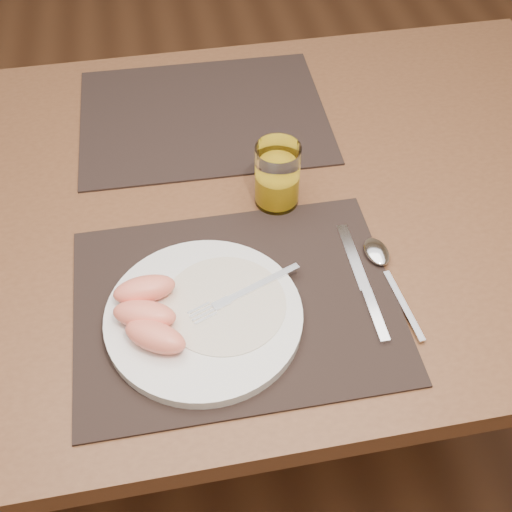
% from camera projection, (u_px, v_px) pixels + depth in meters
% --- Properties ---
extents(ground, '(5.00, 5.00, 0.00)m').
position_uv_depth(ground, '(240.00, 413.00, 1.61)').
color(ground, '#57331D').
rests_on(ground, ground).
extents(table, '(1.40, 0.90, 0.75)m').
position_uv_depth(table, '(232.00, 231.00, 1.11)').
color(table, brown).
rests_on(table, ground).
extents(placemat_near, '(0.45, 0.35, 0.00)m').
position_uv_depth(placemat_near, '(236.00, 303.00, 0.90)').
color(placemat_near, black).
rests_on(placemat_near, table).
extents(placemat_far, '(0.46, 0.36, 0.00)m').
position_uv_depth(placemat_far, '(203.00, 116.00, 1.19)').
color(placemat_far, black).
rests_on(placemat_far, table).
extents(plate, '(0.27, 0.27, 0.02)m').
position_uv_depth(plate, '(204.00, 317.00, 0.87)').
color(plate, white).
rests_on(plate, placemat_near).
extents(plate_dressing, '(0.17, 0.17, 0.00)m').
position_uv_depth(plate_dressing, '(224.00, 304.00, 0.88)').
color(plate_dressing, white).
rests_on(plate_dressing, plate).
extents(fork, '(0.17, 0.08, 0.00)m').
position_uv_depth(fork, '(236.00, 296.00, 0.88)').
color(fork, silver).
rests_on(fork, plate).
extents(knife, '(0.02, 0.22, 0.01)m').
position_uv_depth(knife, '(366.00, 290.00, 0.91)').
color(knife, silver).
rests_on(knife, placemat_near).
extents(spoon, '(0.04, 0.19, 0.01)m').
position_uv_depth(spoon, '(380.00, 259.00, 0.94)').
color(spoon, silver).
rests_on(spoon, placemat_near).
extents(juice_glass, '(0.07, 0.07, 0.11)m').
position_uv_depth(juice_glass, '(277.00, 178.00, 1.00)').
color(juice_glass, white).
rests_on(juice_glass, placemat_near).
extents(grapefruit_wedges, '(0.11, 0.14, 0.03)m').
position_uv_depth(grapefruit_wedges, '(148.00, 313.00, 0.85)').
color(grapefruit_wedges, '#FF8668').
rests_on(grapefruit_wedges, plate).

